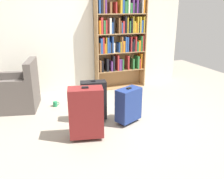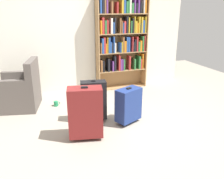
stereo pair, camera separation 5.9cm
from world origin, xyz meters
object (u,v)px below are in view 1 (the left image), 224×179
bookshelf (121,38)px  suitcase_dark_red (86,112)px  mug (55,104)px  suitcase_black (94,100)px  suitcase_navy_blue (128,105)px  armchair (19,92)px

bookshelf → suitcase_dark_red: 2.52m
mug → suitcase_black: suitcase_black is taller
suitcase_black → suitcase_dark_red: 0.56m
bookshelf → suitcase_navy_blue: size_ratio=3.42×
bookshelf → armchair: 2.41m
armchair → suitcase_navy_blue: 2.05m
bookshelf → suitcase_navy_blue: bearing=-108.0°
bookshelf → mug: bearing=-157.4°
mug → suitcase_navy_blue: (1.03, -1.09, 0.27)m
suitcase_dark_red → armchair: bearing=120.5°
armchair → suitcase_navy_blue: size_ratio=1.50×
suitcase_dark_red → suitcase_navy_blue: (0.76, 0.25, -0.09)m
armchair → suitcase_black: (1.13, -0.99, 0.05)m
armchair → suitcase_dark_red: bearing=-59.5°
mug → suitcase_navy_blue: 1.52m
armchair → suitcase_dark_red: size_ratio=1.15×
bookshelf → suitcase_navy_blue: bookshelf is taller
suitcase_black → suitcase_dark_red: bearing=-116.9°
armchair → mug: bearing=-13.5°
bookshelf → suitcase_dark_red: size_ratio=2.63×
suitcase_dark_red → suitcase_navy_blue: suitcase_dark_red is taller
bookshelf → mug: size_ratio=17.09×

